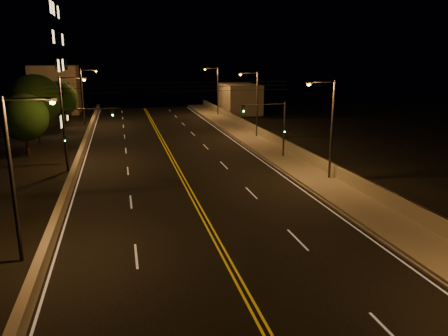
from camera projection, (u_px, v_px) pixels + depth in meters
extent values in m
cube|color=black|center=(192.00, 195.00, 32.68)|extent=(18.00, 120.00, 0.02)
cube|color=slate|center=(325.00, 184.00, 35.08)|extent=(3.60, 120.00, 0.30)
cube|color=slate|center=(303.00, 186.00, 34.68)|extent=(0.14, 120.00, 0.15)
cube|color=gray|center=(344.00, 175.00, 35.29)|extent=(0.30, 120.00, 1.00)
cube|color=gray|center=(65.00, 199.00, 30.55)|extent=(0.45, 120.00, 0.88)
cube|color=gray|center=(239.00, 99.00, 79.63)|extent=(6.00, 10.00, 5.27)
cube|color=gray|center=(56.00, 90.00, 79.20)|extent=(8.00, 8.00, 8.60)
cylinder|color=black|center=(344.00, 169.00, 35.16)|extent=(0.06, 120.00, 0.06)
cube|color=silver|center=(71.00, 204.00, 30.75)|extent=(0.12, 116.00, 0.00)
cube|color=silver|center=(299.00, 187.00, 34.62)|extent=(0.12, 116.00, 0.00)
cube|color=gold|center=(190.00, 195.00, 32.65)|extent=(0.12, 116.00, 0.00)
cube|color=gold|center=(194.00, 195.00, 32.71)|extent=(0.12, 116.00, 0.00)
cube|color=silver|center=(136.00, 256.00, 22.72)|extent=(0.12, 3.00, 0.00)
cube|color=silver|center=(131.00, 202.00, 31.20)|extent=(0.12, 3.00, 0.00)
cube|color=silver|center=(128.00, 171.00, 39.68)|extent=(0.12, 3.00, 0.00)
cube|color=silver|center=(126.00, 151.00, 48.16)|extent=(0.12, 3.00, 0.00)
cube|color=silver|center=(124.00, 137.00, 56.64)|extent=(0.12, 3.00, 0.00)
cube|color=silver|center=(123.00, 126.00, 65.12)|extent=(0.12, 3.00, 0.00)
cube|color=silver|center=(123.00, 118.00, 73.60)|extent=(0.12, 3.00, 0.00)
cube|color=silver|center=(122.00, 112.00, 82.08)|extent=(0.12, 3.00, 0.00)
cube|color=silver|center=(392.00, 335.00, 16.26)|extent=(0.12, 3.00, 0.00)
cube|color=silver|center=(297.00, 240.00, 24.74)|extent=(0.12, 3.00, 0.00)
cube|color=silver|center=(251.00, 193.00, 33.22)|extent=(0.12, 3.00, 0.00)
cube|color=silver|center=(224.00, 165.00, 41.70)|extent=(0.12, 3.00, 0.00)
cube|color=silver|center=(206.00, 147.00, 50.18)|extent=(0.12, 3.00, 0.00)
cube|color=silver|center=(193.00, 134.00, 58.67)|extent=(0.12, 3.00, 0.00)
cube|color=silver|center=(183.00, 124.00, 67.15)|extent=(0.12, 3.00, 0.00)
cube|color=silver|center=(176.00, 116.00, 75.63)|extent=(0.12, 3.00, 0.00)
cube|color=silver|center=(170.00, 110.00, 84.11)|extent=(0.12, 3.00, 0.00)
cylinder|color=#2D2D33|center=(332.00, 132.00, 35.49)|extent=(0.20, 0.20, 8.32)
cylinder|color=#2D2D33|center=(322.00, 82.00, 34.25)|extent=(2.20, 0.12, 0.12)
cube|color=#2D2D33|center=(309.00, 83.00, 34.02)|extent=(0.50, 0.25, 0.14)
sphere|color=#FF9E2D|center=(309.00, 84.00, 34.05)|extent=(0.28, 0.28, 0.28)
cylinder|color=#2D2D33|center=(257.00, 106.00, 54.37)|extent=(0.20, 0.20, 8.32)
cylinder|color=#2D2D33|center=(249.00, 73.00, 53.13)|extent=(2.20, 0.12, 0.12)
cube|color=#2D2D33|center=(240.00, 74.00, 52.90)|extent=(0.50, 0.25, 0.14)
sphere|color=#FF9E2D|center=(240.00, 74.00, 52.92)|extent=(0.28, 0.28, 0.28)
cylinder|color=#2D2D33|center=(218.00, 92.00, 75.45)|extent=(0.20, 0.20, 8.32)
cylinder|color=#2D2D33|center=(211.00, 68.00, 74.21)|extent=(2.20, 0.12, 0.12)
cube|color=#2D2D33|center=(205.00, 69.00, 73.98)|extent=(0.50, 0.25, 0.14)
sphere|color=#FF9E2D|center=(205.00, 69.00, 74.00)|extent=(0.28, 0.28, 0.28)
cylinder|color=#2D2D33|center=(12.00, 182.00, 21.25)|extent=(0.20, 0.20, 8.32)
cylinder|color=#2D2D33|center=(27.00, 99.00, 20.50)|extent=(2.20, 0.12, 0.12)
cube|color=#2D2D33|center=(52.00, 100.00, 20.77)|extent=(0.50, 0.25, 0.14)
sphere|color=#FF9E2D|center=(52.00, 102.00, 20.79)|extent=(0.28, 0.28, 0.28)
cylinder|color=#2D2D33|center=(63.00, 121.00, 41.38)|extent=(0.20, 0.20, 8.32)
cylinder|color=#2D2D33|center=(72.00, 78.00, 40.64)|extent=(2.20, 0.12, 0.12)
cube|color=#2D2D33|center=(84.00, 79.00, 40.90)|extent=(0.50, 0.25, 0.14)
sphere|color=#FF9E2D|center=(84.00, 80.00, 40.93)|extent=(0.28, 0.28, 0.28)
cylinder|color=#2D2D33|center=(83.00, 98.00, 65.22)|extent=(0.20, 0.20, 8.32)
cylinder|color=#2D2D33|center=(88.00, 70.00, 64.47)|extent=(2.20, 0.12, 0.12)
cube|color=#2D2D33|center=(96.00, 70.00, 64.74)|extent=(0.50, 0.25, 0.14)
sphere|color=#FF9E2D|center=(96.00, 71.00, 64.76)|extent=(0.28, 0.28, 0.28)
cylinder|color=#2D2D33|center=(284.00, 131.00, 43.69)|extent=(0.18, 0.18, 5.78)
cylinder|color=#2D2D33|center=(261.00, 104.00, 42.46)|extent=(5.00, 0.10, 0.10)
cube|color=black|center=(243.00, 108.00, 42.15)|extent=(0.28, 0.18, 0.80)
sphere|color=#19FF4C|center=(244.00, 111.00, 42.11)|extent=(0.14, 0.14, 0.14)
cube|color=black|center=(285.00, 130.00, 43.52)|extent=(0.22, 0.14, 0.55)
cylinder|color=#2D2D33|center=(65.00, 140.00, 39.00)|extent=(0.18, 0.18, 5.78)
cylinder|color=#2D2D33|center=(92.00, 109.00, 38.90)|extent=(5.00, 0.10, 0.10)
cube|color=black|center=(112.00, 112.00, 39.38)|extent=(0.28, 0.18, 0.80)
sphere|color=#19FF4C|center=(113.00, 115.00, 39.34)|extent=(0.14, 0.14, 0.14)
cube|color=black|center=(65.00, 139.00, 38.84)|extent=(0.22, 0.14, 0.55)
cylinder|color=black|center=(174.00, 91.00, 39.91)|extent=(22.00, 0.03, 0.03)
cylinder|color=black|center=(173.00, 87.00, 39.81)|extent=(22.00, 0.03, 0.03)
cylinder|color=black|center=(173.00, 83.00, 39.71)|extent=(22.00, 0.03, 0.03)
cylinder|color=black|center=(27.00, 146.00, 45.02)|extent=(0.36, 0.36, 2.29)
sphere|color=black|center=(24.00, 117.00, 44.28)|extent=(4.83, 4.83, 4.83)
cylinder|color=black|center=(39.00, 131.00, 52.43)|extent=(0.36, 0.36, 2.84)
sphere|color=black|center=(36.00, 100.00, 51.51)|extent=(6.00, 6.00, 6.00)
cylinder|color=black|center=(61.00, 121.00, 62.52)|extent=(0.36, 0.36, 2.37)
sphere|color=black|center=(59.00, 99.00, 61.75)|extent=(5.00, 5.00, 5.00)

